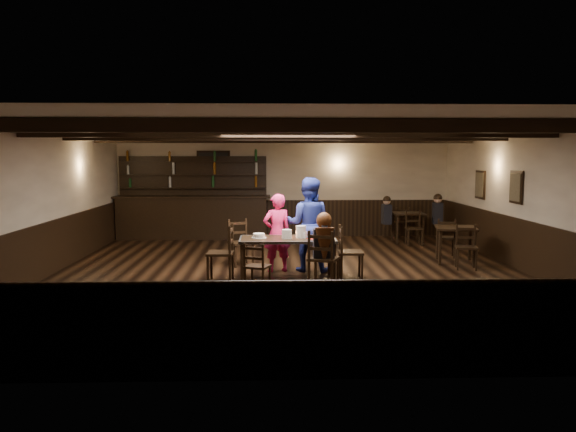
{
  "coord_description": "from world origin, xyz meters",
  "views": [
    {
      "loc": [
        -0.35,
        -10.35,
        2.21
      ],
      "look_at": [
        -0.02,
        0.2,
        1.08
      ],
      "focal_mm": 35.0,
      "sensor_mm": 36.0,
      "label": 1
    }
  ],
  "objects_px": {
    "dining_table": "(288,242)",
    "cake": "(259,236)",
    "chair_near_left": "(256,263)",
    "woman_pink": "(277,233)",
    "bar_counter": "(193,211)",
    "chair_near_right": "(322,255)",
    "man_blue": "(308,225)"
  },
  "relations": [
    {
      "from": "chair_near_left",
      "to": "cake",
      "type": "xyz_separation_m",
      "value": [
        0.04,
        0.88,
        0.32
      ]
    },
    {
      "from": "chair_near_left",
      "to": "bar_counter",
      "type": "height_order",
      "value": "bar_counter"
    },
    {
      "from": "man_blue",
      "to": "bar_counter",
      "type": "distance_m",
      "value": 5.25
    },
    {
      "from": "dining_table",
      "to": "bar_counter",
      "type": "height_order",
      "value": "bar_counter"
    },
    {
      "from": "dining_table",
      "to": "bar_counter",
      "type": "xyz_separation_m",
      "value": [
        -2.39,
        5.17,
        0.04
      ]
    },
    {
      "from": "chair_near_left",
      "to": "man_blue",
      "type": "distance_m",
      "value": 1.93
    },
    {
      "from": "bar_counter",
      "to": "dining_table",
      "type": "bearing_deg",
      "value": -65.19
    },
    {
      "from": "bar_counter",
      "to": "chair_near_right",
      "type": "bearing_deg",
      "value": -63.49
    },
    {
      "from": "chair_near_left",
      "to": "cake",
      "type": "distance_m",
      "value": 0.94
    },
    {
      "from": "woman_pink",
      "to": "bar_counter",
      "type": "relative_size",
      "value": 0.36
    },
    {
      "from": "chair_near_right",
      "to": "woman_pink",
      "type": "xyz_separation_m",
      "value": [
        -0.73,
        1.43,
        0.17
      ]
    },
    {
      "from": "chair_near_left",
      "to": "man_blue",
      "type": "xyz_separation_m",
      "value": [
        0.97,
        1.61,
        0.43
      ]
    },
    {
      "from": "woman_pink",
      "to": "cake",
      "type": "xyz_separation_m",
      "value": [
        -0.33,
        -0.69,
        0.04
      ]
    },
    {
      "from": "chair_near_left",
      "to": "woman_pink",
      "type": "distance_m",
      "value": 1.63
    },
    {
      "from": "dining_table",
      "to": "cake",
      "type": "relative_size",
      "value": 6.54
    },
    {
      "from": "chair_near_right",
      "to": "dining_table",
      "type": "bearing_deg",
      "value": 127.17
    },
    {
      "from": "bar_counter",
      "to": "man_blue",
      "type": "bearing_deg",
      "value": -57.54
    },
    {
      "from": "chair_near_left",
      "to": "woman_pink",
      "type": "height_order",
      "value": "woman_pink"
    },
    {
      "from": "dining_table",
      "to": "cake",
      "type": "bearing_deg",
      "value": 178.11
    },
    {
      "from": "chair_near_left",
      "to": "chair_near_right",
      "type": "height_order",
      "value": "chair_near_right"
    },
    {
      "from": "dining_table",
      "to": "cake",
      "type": "xyz_separation_m",
      "value": [
        -0.51,
        0.02,
        0.11
      ]
    },
    {
      "from": "woman_pink",
      "to": "chair_near_right",
      "type": "bearing_deg",
      "value": 100.21
    },
    {
      "from": "chair_near_right",
      "to": "woman_pink",
      "type": "relative_size",
      "value": 0.66
    },
    {
      "from": "chair_near_left",
      "to": "chair_near_right",
      "type": "distance_m",
      "value": 1.11
    },
    {
      "from": "dining_table",
      "to": "chair_near_right",
      "type": "bearing_deg",
      "value": -52.83
    },
    {
      "from": "chair_near_right",
      "to": "bar_counter",
      "type": "relative_size",
      "value": 0.24
    },
    {
      "from": "dining_table",
      "to": "chair_near_right",
      "type": "height_order",
      "value": "chair_near_right"
    },
    {
      "from": "bar_counter",
      "to": "woman_pink",
      "type": "bearing_deg",
      "value": -63.66
    },
    {
      "from": "woman_pink",
      "to": "bar_counter",
      "type": "distance_m",
      "value": 4.99
    },
    {
      "from": "woman_pink",
      "to": "cake",
      "type": "bearing_deg",
      "value": 47.57
    },
    {
      "from": "chair_near_right",
      "to": "bar_counter",
      "type": "distance_m",
      "value": 6.6
    },
    {
      "from": "cake",
      "to": "bar_counter",
      "type": "distance_m",
      "value": 5.49
    }
  ]
}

